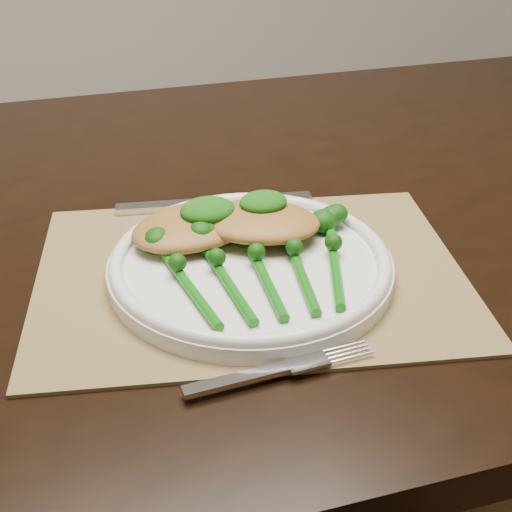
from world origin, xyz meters
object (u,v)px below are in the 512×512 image
object	(u,v)px
dining_table	(233,429)
placemat	(250,274)
broccolini_bundle	(262,273)
dinner_plate	(250,264)
chicken_fillet_left	(195,226)

from	to	relation	value
dining_table	placemat	xyz separation A→B (m)	(-0.03, -0.16, 0.37)
placemat	broccolini_bundle	size ratio (longest dim) A/B	2.09
dining_table	dinner_plate	xyz separation A→B (m)	(-0.03, -0.16, 0.39)
placemat	dining_table	bearing A→B (deg)	93.21
broccolini_bundle	dinner_plate	bearing A→B (deg)	95.96
dining_table	chicken_fillet_left	size ratio (longest dim) A/B	12.22
placemat	dinner_plate	xyz separation A→B (m)	(-0.00, -0.00, 0.01)
dining_table	chicken_fillet_left	bearing A→B (deg)	-120.31
placemat	broccolini_bundle	bearing A→B (deg)	-78.81
chicken_fillet_left	dining_table	bearing A→B (deg)	44.06
dining_table	dinner_plate	world-z (taller)	dinner_plate
placemat	chicken_fillet_left	world-z (taller)	chicken_fillet_left
dining_table	broccolini_bundle	world-z (taller)	broccolini_bundle
placemat	dinner_plate	distance (m)	0.02
dinner_plate	broccolini_bundle	xyz separation A→B (m)	(-0.00, -0.03, 0.01)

